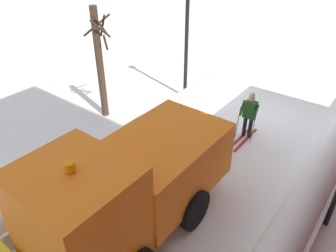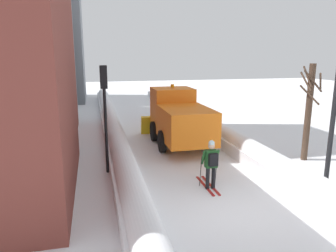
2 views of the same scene
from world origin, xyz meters
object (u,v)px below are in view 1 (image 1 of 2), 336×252
skier (250,113)px  bare_tree_near (100,62)px  plow_truck (129,188)px  street_lamp (187,15)px

skier → bare_tree_near: bare_tree_near is taller
plow_truck → skier: 5.83m
plow_truck → skier: size_ratio=3.31×
street_lamp → plow_truck: bearing=115.0°
street_lamp → bare_tree_near: size_ratio=1.34×
plow_truck → street_lamp: (3.32, -7.11, 2.17)m
skier → bare_tree_near: 5.89m
street_lamp → skier: bearing=160.5°
skier → bare_tree_near: size_ratio=0.42×
plow_truck → street_lamp: 8.15m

